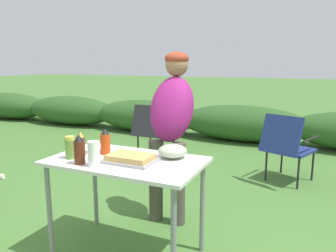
{
  "coord_description": "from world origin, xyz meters",
  "views": [
    {
      "loc": [
        1.2,
        -1.92,
        1.42
      ],
      "look_at": [
        0.07,
        0.56,
        0.89
      ],
      "focal_mm": 35.0,
      "sensor_mm": 36.0,
      "label": 1
    }
  ],
  "objects_px": {
    "food_tray": "(131,159)",
    "camp_chair_near_hedge": "(287,145)",
    "standing_person_in_gray_fleece": "(171,119)",
    "cooler_box": "(165,163)",
    "plate_stack": "(92,149)",
    "camp_chair_green_behind_table": "(153,129)",
    "mixing_bowl": "(173,151)",
    "folding_table": "(126,170)",
    "bbq_sauce_bottle": "(79,150)",
    "relish_jar": "(70,148)",
    "beer_bottle": "(81,144)",
    "paper_cup_stack": "(94,154)",
    "hot_sauce_bottle": "(105,142)"
  },
  "relations": [
    {
      "from": "food_tray",
      "to": "camp_chair_near_hedge",
      "type": "xyz_separation_m",
      "value": [
        0.87,
        2.11,
        -0.3
      ]
    },
    {
      "from": "standing_person_in_gray_fleece",
      "to": "cooler_box",
      "type": "relative_size",
      "value": 2.65
    },
    {
      "from": "standing_person_in_gray_fleece",
      "to": "cooler_box",
      "type": "distance_m",
      "value": 1.34
    },
    {
      "from": "plate_stack",
      "to": "camp_chair_green_behind_table",
      "type": "xyz_separation_m",
      "value": [
        -0.55,
        2.13,
        -0.28
      ]
    },
    {
      "from": "mixing_bowl",
      "to": "standing_person_in_gray_fleece",
      "type": "height_order",
      "value": "standing_person_in_gray_fleece"
    },
    {
      "from": "folding_table",
      "to": "plate_stack",
      "type": "xyz_separation_m",
      "value": [
        -0.38,
        0.1,
        0.09
      ]
    },
    {
      "from": "food_tray",
      "to": "plate_stack",
      "type": "distance_m",
      "value": 0.46
    },
    {
      "from": "plate_stack",
      "to": "bbq_sauce_bottle",
      "type": "relative_size",
      "value": 0.98
    },
    {
      "from": "relish_jar",
      "to": "bbq_sauce_bottle",
      "type": "bearing_deg",
      "value": -27.76
    },
    {
      "from": "beer_bottle",
      "to": "folding_table",
      "type": "bearing_deg",
      "value": 9.0
    },
    {
      "from": "paper_cup_stack",
      "to": "bbq_sauce_bottle",
      "type": "height_order",
      "value": "bbq_sauce_bottle"
    },
    {
      "from": "plate_stack",
      "to": "cooler_box",
      "type": "distance_m",
      "value": 1.68
    },
    {
      "from": "relish_jar",
      "to": "folding_table",
      "type": "bearing_deg",
      "value": 20.49
    },
    {
      "from": "food_tray",
      "to": "relish_jar",
      "type": "distance_m",
      "value": 0.46
    },
    {
      "from": "bbq_sauce_bottle",
      "to": "camp_chair_green_behind_table",
      "type": "relative_size",
      "value": 0.25
    },
    {
      "from": "folding_table",
      "to": "camp_chair_near_hedge",
      "type": "bearing_deg",
      "value": 65.71
    },
    {
      "from": "hot_sauce_bottle",
      "to": "camp_chair_green_behind_table",
      "type": "xyz_separation_m",
      "value": [
        -0.71,
        2.17,
        -0.37
      ]
    },
    {
      "from": "food_tray",
      "to": "camp_chair_green_behind_table",
      "type": "relative_size",
      "value": 0.42
    },
    {
      "from": "paper_cup_stack",
      "to": "camp_chair_near_hedge",
      "type": "bearing_deg",
      "value": 65.46
    },
    {
      "from": "camp_chair_green_behind_table",
      "to": "bbq_sauce_bottle",
      "type": "bearing_deg",
      "value": -74.57
    },
    {
      "from": "plate_stack",
      "to": "beer_bottle",
      "type": "xyz_separation_m",
      "value": [
        0.02,
        -0.15,
        0.08
      ]
    },
    {
      "from": "bbq_sauce_bottle",
      "to": "cooler_box",
      "type": "xyz_separation_m",
      "value": [
        -0.24,
        1.89,
        -0.67
      ]
    },
    {
      "from": "camp_chair_green_behind_table",
      "to": "hot_sauce_bottle",
      "type": "bearing_deg",
      "value": -72.29
    },
    {
      "from": "hot_sauce_bottle",
      "to": "standing_person_in_gray_fleece",
      "type": "xyz_separation_m",
      "value": [
        0.26,
        0.63,
        0.09
      ]
    },
    {
      "from": "relish_jar",
      "to": "camp_chair_green_behind_table",
      "type": "xyz_separation_m",
      "value": [
        -0.55,
        2.37,
        -0.35
      ]
    },
    {
      "from": "standing_person_in_gray_fleece",
      "to": "camp_chair_near_hedge",
      "type": "xyz_separation_m",
      "value": [
        0.88,
        1.37,
        -0.46
      ]
    },
    {
      "from": "paper_cup_stack",
      "to": "camp_chair_near_hedge",
      "type": "xyz_separation_m",
      "value": [
        1.04,
        2.28,
        -0.36
      ]
    },
    {
      "from": "paper_cup_stack",
      "to": "cooler_box",
      "type": "height_order",
      "value": "paper_cup_stack"
    },
    {
      "from": "mixing_bowl",
      "to": "camp_chair_green_behind_table",
      "type": "relative_size",
      "value": 0.26
    },
    {
      "from": "plate_stack",
      "to": "bbq_sauce_bottle",
      "type": "xyz_separation_m",
      "value": [
        0.14,
        -0.32,
        0.09
      ]
    },
    {
      "from": "bbq_sauce_bottle",
      "to": "hot_sauce_bottle",
      "type": "bearing_deg",
      "value": 86.92
    },
    {
      "from": "mixing_bowl",
      "to": "paper_cup_stack",
      "type": "bearing_deg",
      "value": -134.26
    },
    {
      "from": "camp_chair_green_behind_table",
      "to": "camp_chair_near_hedge",
      "type": "distance_m",
      "value": 1.87
    },
    {
      "from": "plate_stack",
      "to": "standing_person_in_gray_fleece",
      "type": "relative_size",
      "value": 0.13
    },
    {
      "from": "plate_stack",
      "to": "relish_jar",
      "type": "height_order",
      "value": "relish_jar"
    },
    {
      "from": "mixing_bowl",
      "to": "camp_chair_green_behind_table",
      "type": "height_order",
      "value": "mixing_bowl"
    },
    {
      "from": "hot_sauce_bottle",
      "to": "standing_person_in_gray_fleece",
      "type": "relative_size",
      "value": 0.13
    },
    {
      "from": "camp_chair_near_hedge",
      "to": "folding_table",
      "type": "bearing_deg",
      "value": -93.12
    },
    {
      "from": "standing_person_in_gray_fleece",
      "to": "camp_chair_green_behind_table",
      "type": "relative_size",
      "value": 1.82
    },
    {
      "from": "bbq_sauce_bottle",
      "to": "relish_jar",
      "type": "relative_size",
      "value": 1.26
    },
    {
      "from": "hot_sauce_bottle",
      "to": "relish_jar",
      "type": "xyz_separation_m",
      "value": [
        -0.16,
        -0.2,
        -0.01
      ]
    },
    {
      "from": "plate_stack",
      "to": "relish_jar",
      "type": "xyz_separation_m",
      "value": [
        -0.0,
        -0.24,
        0.07
      ]
    },
    {
      "from": "folding_table",
      "to": "cooler_box",
      "type": "height_order",
      "value": "folding_table"
    },
    {
      "from": "hot_sauce_bottle",
      "to": "mixing_bowl",
      "type": "bearing_deg",
      "value": 13.9
    },
    {
      "from": "camp_chair_near_hedge",
      "to": "camp_chair_green_behind_table",
      "type": "bearing_deg",
      "value": -163.92
    },
    {
      "from": "folding_table",
      "to": "food_tray",
      "type": "relative_size",
      "value": 3.18
    },
    {
      "from": "mixing_bowl",
      "to": "bbq_sauce_bottle",
      "type": "height_order",
      "value": "bbq_sauce_bottle"
    },
    {
      "from": "relish_jar",
      "to": "mixing_bowl",
      "type": "bearing_deg",
      "value": 26.31
    },
    {
      "from": "paper_cup_stack",
      "to": "camp_chair_near_hedge",
      "type": "relative_size",
      "value": 0.21
    },
    {
      "from": "camp_chair_near_hedge",
      "to": "cooler_box",
      "type": "xyz_separation_m",
      "value": [
        -1.41,
        -0.39,
        -0.3
      ]
    }
  ]
}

